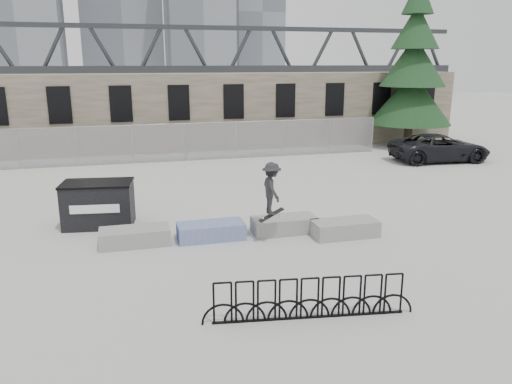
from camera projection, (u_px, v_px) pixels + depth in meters
ground at (238, 238)px, 15.17m from camera, size 120.00×120.00×0.00m
stone_wall at (177, 112)px, 29.77m from camera, size 36.00×2.58×4.50m
chainlink_fence at (186, 142)px, 26.59m from camera, size 22.06×0.06×2.02m
planter_far_left at (135, 236)px, 14.52m from camera, size 2.00×0.90×0.49m
planter_center_left at (211, 230)px, 15.01m from camera, size 2.00×0.90×0.49m
planter_center_right at (284, 224)px, 15.58m from camera, size 2.00×0.90×0.49m
planter_offset at (345, 228)px, 15.24m from camera, size 2.00×0.90×0.49m
dumpster at (98, 204)px, 16.10m from camera, size 2.37×1.63×1.45m
bike_rack at (310, 299)px, 10.31m from camera, size 4.45×0.68×0.90m
spruce_tree at (413, 71)px, 30.41m from camera, size 5.01×5.01×11.50m
truss_bridge at (219, 69)px, 68.00m from camera, size 70.00×3.00×9.80m
suv at (440, 148)px, 26.59m from camera, size 5.42×2.83×1.46m
skateboarder at (272, 189)px, 14.37m from camera, size 0.77×1.00×1.73m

